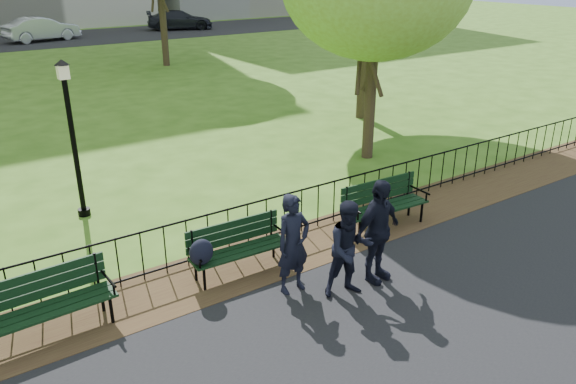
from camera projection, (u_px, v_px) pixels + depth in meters
ground at (324, 294)px, 8.93m from camera, size 120.00×120.00×0.00m
dirt_strip at (272, 255)px, 10.06m from camera, size 60.00×1.60×0.01m
iron_fence at (257, 221)px, 10.26m from camera, size 24.06×0.06×1.00m
park_bench_main at (222, 246)px, 9.12m from camera, size 1.81×0.60×0.97m
park_bench_left_a at (44, 298)px, 7.74m from camera, size 1.85×0.65×1.04m
park_bench_right_a at (383, 199)px, 10.98m from camera, size 1.84×0.66×1.03m
lamppost at (72, 134)px, 11.02m from camera, size 0.29×0.29×3.20m
person_left at (293, 244)px, 8.71m from camera, size 0.61×0.41×1.64m
person_mid at (350, 249)px, 8.62m from camera, size 0.85×0.60×1.58m
person_right at (378, 231)px, 8.99m from camera, size 1.08×0.58×1.75m
sedan_silver at (41, 29)px, 36.62m from camera, size 4.93×2.59×1.54m
sedan_dark at (180, 20)px, 42.80m from camera, size 5.28×3.56×1.42m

